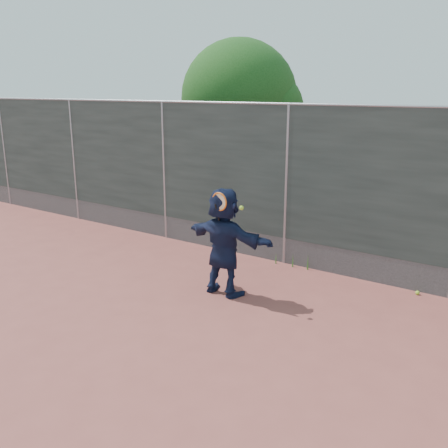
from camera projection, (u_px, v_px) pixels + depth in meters
The scene contains 7 objects.
ground at pixel (165, 333), 6.91m from camera, with size 80.00×80.00×0.00m, color #9E4C42.
player at pixel (224, 242), 8.02m from camera, with size 1.65×0.52×1.77m, color #161F3E.
ball_ground at pixel (417, 293), 8.17m from camera, with size 0.07×0.07×0.07m, color #ADDF31.
fence at pixel (286, 182), 9.27m from camera, with size 20.00×0.06×3.03m.
swing_action at pixel (221, 203), 7.64m from camera, with size 0.57×0.13×0.51m.
tree_left at pixel (245, 101), 12.90m from camera, with size 3.15×3.00×4.53m.
weed_clump at pixel (295, 260), 9.40m from camera, with size 0.68×0.07×0.30m.
Camera 1 is at (4.22, -4.70, 3.28)m, focal length 40.00 mm.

